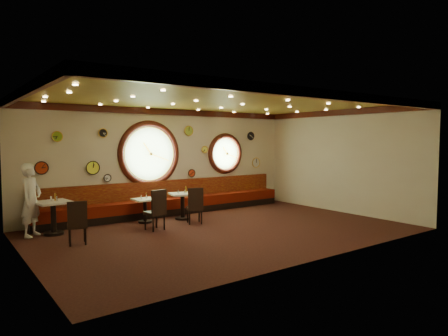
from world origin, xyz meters
TOP-DOWN VIEW (x-y plane):
  - floor at (0.00, 0.00)m, footprint 9.00×6.00m
  - ceiling at (0.00, 0.00)m, footprint 9.00×6.00m
  - wall_back at (0.00, 3.00)m, footprint 9.00×0.02m
  - wall_front at (0.00, -3.00)m, footprint 9.00×0.02m
  - wall_left at (-4.50, 0.00)m, footprint 0.02×6.00m
  - wall_right at (4.50, 0.00)m, footprint 0.02×6.00m
  - molding_back at (0.00, 2.95)m, footprint 9.00×0.10m
  - molding_front at (0.00, -2.95)m, footprint 9.00×0.10m
  - molding_left at (-4.45, 0.00)m, footprint 0.10×6.00m
  - molding_right at (4.45, 0.00)m, footprint 0.10×6.00m
  - banquette_base at (0.00, 2.72)m, footprint 8.00×0.55m
  - banquette_seat at (0.00, 2.72)m, footprint 8.00×0.55m
  - banquette_back at (0.00, 2.94)m, footprint 8.00×0.10m
  - porthole_left_glass at (-0.60, 3.00)m, footprint 1.66×0.02m
  - porthole_left_frame at (-0.60, 2.98)m, footprint 1.98×0.18m
  - porthole_left_ring at (-0.60, 2.95)m, footprint 1.61×0.03m
  - porthole_right_glass at (2.20, 3.00)m, footprint 1.10×0.02m
  - porthole_right_frame at (2.20, 2.98)m, footprint 1.38×0.18m
  - porthole_right_ring at (2.20, 2.95)m, footprint 1.09×0.03m
  - wall_clock_0 at (-2.00, 2.96)m, footprint 0.24×0.03m
  - wall_clock_1 at (3.55, 2.96)m, footprint 0.34×0.03m
  - wall_clock_2 at (0.85, 2.96)m, footprint 0.24×0.03m
  - wall_clock_3 at (-2.30, 2.96)m, footprint 0.36×0.03m
  - wall_clock_4 at (1.35, 2.96)m, footprint 0.22×0.03m
  - wall_clock_5 at (-3.20, 2.96)m, footprint 0.26×0.03m
  - wall_clock_6 at (-1.90, 2.96)m, footprint 0.20×0.03m
  - wall_clock_7 at (-3.60, 2.96)m, footprint 0.32×0.03m
  - wall_clock_8 at (0.75, 2.96)m, footprint 0.30×0.03m
  - wall_clock_9 at (3.30, 2.96)m, footprint 0.28×0.03m
  - table_a at (-3.55, 2.07)m, footprint 0.81×0.81m
  - table_b at (-1.18, 2.07)m, footprint 0.60×0.60m
  - table_c at (-0.12, 1.87)m, footprint 0.82×0.82m
  - chair_a at (-3.36, 0.76)m, footprint 0.48×0.48m
  - chair_b at (-1.35, 1.02)m, footprint 0.49×0.49m
  - chair_c at (-0.17, 1.11)m, footprint 0.53×0.53m
  - condiment_a_salt at (-3.57, 2.12)m, footprint 0.04×0.04m
  - condiment_b_salt at (-1.28, 2.08)m, footprint 0.03×0.03m
  - condiment_c_salt at (-0.25, 1.89)m, footprint 0.04×0.04m
  - condiment_a_pepper at (-3.46, 2.05)m, footprint 0.04×0.04m
  - condiment_b_pepper at (-1.14, 2.08)m, footprint 0.03×0.03m
  - condiment_c_pepper at (-0.05, 1.86)m, footprint 0.03×0.03m
  - condiment_a_bottle at (-3.48, 2.11)m, footprint 0.06×0.06m
  - condiment_b_bottle at (-1.12, 2.10)m, footprint 0.05×0.05m
  - condiment_c_bottle at (0.03, 1.94)m, footprint 0.06×0.06m
  - waiter at (-4.00, 2.19)m, footprint 0.72×0.75m

SIDE VIEW (x-z plane):
  - floor at x=0.00m, z-range 0.00..0.00m
  - banquette_base at x=0.00m, z-range 0.00..0.20m
  - banquette_seat at x=0.00m, z-range 0.20..0.50m
  - table_b at x=-1.18m, z-range 0.09..0.75m
  - table_c at x=-0.12m, z-range 0.10..0.85m
  - table_a at x=-3.55m, z-range 0.11..0.91m
  - chair_a at x=-3.36m, z-range 0.25..0.85m
  - chair_c at x=-0.17m, z-range 0.26..0.87m
  - chair_b at x=-1.35m, z-range 0.27..0.91m
  - condiment_b_pepper at x=-1.14m, z-range 0.66..0.76m
  - condiment_b_salt at x=-1.28m, z-range 0.66..0.76m
  - condiment_b_bottle at x=-1.12m, z-range 0.66..0.82m
  - banquette_back at x=0.00m, z-range 0.48..1.02m
  - condiment_c_pepper at x=-0.05m, z-range 0.75..0.84m
  - condiment_c_salt at x=-0.25m, z-range 0.75..0.85m
  - condiment_c_bottle at x=0.03m, z-range 0.75..0.93m
  - condiment_a_salt at x=-3.57m, z-range 0.81..0.92m
  - waiter at x=-4.00m, z-range 0.00..1.72m
  - condiment_a_pepper at x=-3.46m, z-range 0.81..0.92m
  - condiment_a_bottle at x=-3.48m, z-range 0.81..0.99m
  - wall_clock_2 at x=0.85m, z-range 1.08..1.32m
  - wall_clock_6 at x=-1.90m, z-range 1.10..1.30m
  - wall_clock_1 at x=3.55m, z-range 1.28..1.62m
  - wall_clock_3 at x=-2.30m, z-range 1.32..1.68m
  - wall_clock_7 at x=-3.60m, z-range 1.39..1.71m
  - wall_back at x=0.00m, z-range 0.00..3.20m
  - wall_front at x=0.00m, z-range 0.00..3.20m
  - wall_left at x=-4.50m, z-range 0.00..3.20m
  - wall_right at x=4.50m, z-range 0.00..3.20m
  - porthole_right_ring at x=2.20m, z-range 1.26..2.34m
  - porthole_right_glass at x=2.20m, z-range 1.25..2.35m
  - porthole_right_frame at x=2.20m, z-range 1.11..2.49m
  - porthole_left_glass at x=-0.60m, z-range 1.02..2.68m
  - porthole_left_frame at x=-0.60m, z-range 0.86..2.84m
  - porthole_left_ring at x=-0.60m, z-range 1.04..2.66m
  - wall_clock_4 at x=1.35m, z-range 1.84..2.06m
  - wall_clock_5 at x=-3.20m, z-range 2.22..2.48m
  - wall_clock_9 at x=3.30m, z-range 2.26..2.54m
  - wall_clock_0 at x=-2.00m, z-range 2.33..2.57m
  - wall_clock_8 at x=0.75m, z-range 2.40..2.70m
  - molding_back at x=0.00m, z-range 3.02..3.20m
  - molding_front at x=0.00m, z-range 3.02..3.20m
  - molding_left at x=-4.45m, z-range 3.02..3.20m
  - molding_right at x=4.45m, z-range 3.02..3.20m
  - ceiling at x=0.00m, z-range 3.19..3.21m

